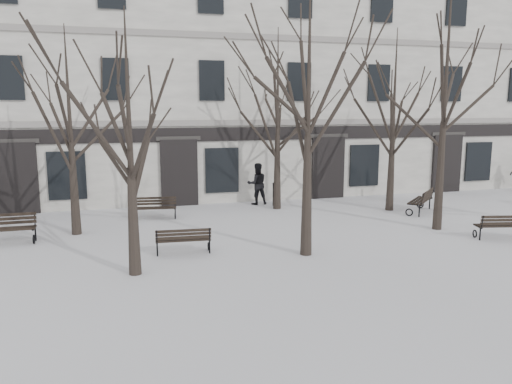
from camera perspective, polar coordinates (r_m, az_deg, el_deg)
name	(u,v)px	position (r m, az deg, el deg)	size (l,w,h in m)	color
ground	(326,248)	(15.58, 7.96, -6.38)	(100.00, 100.00, 0.00)	silver
building	(232,84)	(27.37, -2.82, 12.28)	(40.40, 10.20, 11.40)	silver
tree_0	(129,112)	(12.82, -14.36, 8.84)	(4.67, 4.67, 6.67)	black
tree_1	(309,74)	(14.27, 6.07, 13.23)	(5.80, 5.80, 8.29)	black
tree_2	(447,66)	(18.48, 20.99, 13.28)	(6.32, 6.32, 9.02)	black
tree_4	(69,106)	(17.65, -20.60, 9.20)	(4.84, 4.84, 6.92)	black
tree_5	(278,98)	(20.89, 2.50, 10.72)	(5.22, 5.22, 7.46)	black
tree_6	(394,99)	(21.33, 15.53, 10.25)	(5.17, 5.17, 7.39)	black
bench_0	(4,228)	(17.68, -26.89, -3.69)	(1.90, 0.71, 0.95)	black
bench_1	(183,239)	(14.90, -8.31, -5.38)	(1.65, 0.70, 0.81)	black
bench_2	(503,225)	(18.24, 26.38, -3.43)	(1.78, 0.96, 0.86)	black
bench_3	(155,207)	(19.74, -11.51, -1.70)	(1.71, 0.80, 0.83)	black
bench_4	(422,200)	(21.50, 18.43, -0.87)	(1.85, 1.80, 0.97)	black
bollard_a	(274,193)	(21.81, 2.06, -0.15)	(0.13, 0.13, 1.04)	black
bollard_b	(391,187)	(24.10, 15.14, 0.52)	(0.14, 0.14, 1.08)	black
pedestrian_b	(257,204)	(22.25, 0.12, -1.40)	(0.90, 0.70, 1.84)	black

